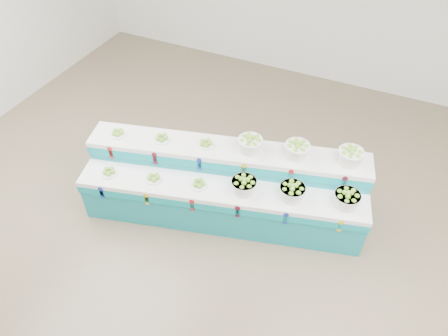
{
  "coord_description": "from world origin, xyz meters",
  "views": [
    {
      "loc": [
        1.52,
        -2.93,
        4.77
      ],
      "look_at": [
        -0.19,
        0.78,
        0.87
      ],
      "focal_mm": 33.66,
      "sensor_mm": 36.0,
      "label": 1
    }
  ],
  "objects_px": {
    "display_stand": "(224,186)",
    "plate_upper_mid": "(162,138)",
    "basket_upper_right": "(350,156)",
    "basket_lower_left": "(244,185)"
  },
  "relations": [
    {
      "from": "display_stand",
      "to": "plate_upper_mid",
      "type": "relative_size",
      "value": 16.68
    },
    {
      "from": "plate_upper_mid",
      "to": "basket_upper_right",
      "type": "bearing_deg",
      "value": 14.34
    },
    {
      "from": "basket_lower_left",
      "to": "plate_upper_mid",
      "type": "bearing_deg",
      "value": 172.85
    },
    {
      "from": "display_stand",
      "to": "basket_upper_right",
      "type": "height_order",
      "value": "basket_upper_right"
    },
    {
      "from": "basket_lower_left",
      "to": "basket_upper_right",
      "type": "distance_m",
      "value": 1.43
    },
    {
      "from": "display_stand",
      "to": "basket_lower_left",
      "type": "relative_size",
      "value": 11.68
    },
    {
      "from": "basket_upper_right",
      "to": "display_stand",
      "type": "bearing_deg",
      "value": -157.15
    },
    {
      "from": "display_stand",
      "to": "basket_upper_right",
      "type": "bearing_deg",
      "value": 8.51
    },
    {
      "from": "display_stand",
      "to": "basket_lower_left",
      "type": "xyz_separation_m",
      "value": [
        0.36,
        -0.16,
        0.33
      ]
    },
    {
      "from": "display_stand",
      "to": "plate_upper_mid",
      "type": "xyz_separation_m",
      "value": [
        -0.95,
        0.01,
        0.56
      ]
    }
  ]
}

